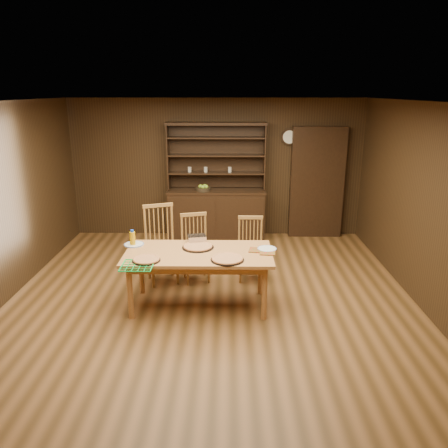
{
  "coord_description": "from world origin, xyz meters",
  "views": [
    {
      "loc": [
        0.24,
        -5.24,
        2.74
      ],
      "look_at": [
        0.17,
        0.4,
        1.0
      ],
      "focal_mm": 35.0,
      "sensor_mm": 36.0,
      "label": 1
    }
  ],
  "objects_px": {
    "dining_table": "(199,258)",
    "chair_center": "(195,245)",
    "chair_right": "(250,246)",
    "china_hutch": "(216,208)",
    "chair_left": "(161,241)",
    "juice_bottle": "(133,238)"
  },
  "relations": [
    {
      "from": "juice_bottle",
      "to": "chair_right",
      "type": "bearing_deg",
      "value": 22.63
    },
    {
      "from": "chair_left",
      "to": "juice_bottle",
      "type": "xyz_separation_m",
      "value": [
        -0.27,
        -0.59,
        0.24
      ]
    },
    {
      "from": "chair_center",
      "to": "chair_right",
      "type": "xyz_separation_m",
      "value": [
        0.82,
        0.04,
        -0.03
      ]
    },
    {
      "from": "chair_center",
      "to": "chair_right",
      "type": "bearing_deg",
      "value": -11.78
    },
    {
      "from": "china_hutch",
      "to": "chair_center",
      "type": "height_order",
      "value": "china_hutch"
    },
    {
      "from": "china_hutch",
      "to": "juice_bottle",
      "type": "xyz_separation_m",
      "value": [
        -1.04,
        -2.54,
        0.25
      ]
    },
    {
      "from": "chair_center",
      "to": "chair_right",
      "type": "relative_size",
      "value": 1.06
    },
    {
      "from": "dining_table",
      "to": "juice_bottle",
      "type": "distance_m",
      "value": 0.94
    },
    {
      "from": "china_hutch",
      "to": "chair_center",
      "type": "relative_size",
      "value": 2.17
    },
    {
      "from": "dining_table",
      "to": "juice_bottle",
      "type": "relative_size",
      "value": 8.61
    },
    {
      "from": "china_hutch",
      "to": "chair_left",
      "type": "height_order",
      "value": "china_hutch"
    },
    {
      "from": "chair_left",
      "to": "china_hutch",
      "type": "bearing_deg",
      "value": 48.43
    },
    {
      "from": "china_hutch",
      "to": "chair_right",
      "type": "distance_m",
      "value": 1.96
    },
    {
      "from": "china_hutch",
      "to": "chair_center",
      "type": "xyz_separation_m",
      "value": [
        -0.26,
        -1.92,
        -0.06
      ]
    },
    {
      "from": "china_hutch",
      "to": "chair_center",
      "type": "distance_m",
      "value": 1.94
    },
    {
      "from": "juice_bottle",
      "to": "china_hutch",
      "type": "bearing_deg",
      "value": 67.74
    },
    {
      "from": "dining_table",
      "to": "chair_center",
      "type": "relative_size",
      "value": 1.87
    },
    {
      "from": "chair_left",
      "to": "chair_right",
      "type": "xyz_separation_m",
      "value": [
        1.32,
        0.07,
        -0.11
      ]
    },
    {
      "from": "china_hutch",
      "to": "dining_table",
      "type": "distance_m",
      "value": 2.79
    },
    {
      "from": "chair_center",
      "to": "juice_bottle",
      "type": "distance_m",
      "value": 1.05
    },
    {
      "from": "chair_right",
      "to": "china_hutch",
      "type": "bearing_deg",
      "value": 107.27
    },
    {
      "from": "chair_center",
      "to": "juice_bottle",
      "type": "height_order",
      "value": "chair_center"
    }
  ]
}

